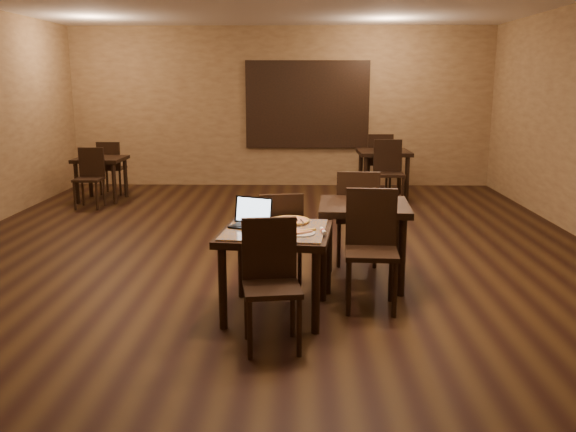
{
  "coord_description": "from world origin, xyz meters",
  "views": [
    {
      "loc": [
        0.37,
        -6.78,
        2.0
      ],
      "look_at": [
        0.27,
        -1.63,
        0.85
      ],
      "focal_mm": 38.0,
      "sensor_mm": 36.0,
      "label": 1
    }
  ],
  "objects_px": {
    "other_table_c": "(364,217)",
    "laptop": "(253,219)",
    "pizza_pan": "(290,222)",
    "other_table_c_chair_far": "(357,212)",
    "other_table_a_chair_far": "(379,159)",
    "tiled_table": "(276,241)",
    "chair_main_far": "(280,236)",
    "other_table_b": "(101,165)",
    "other_table_b_chair_near": "(90,174)",
    "other_table_c_chair_near": "(371,241)",
    "chair_main_near": "(271,275)",
    "other_table_b_chair_far": "(111,165)",
    "other_table_a": "(384,159)",
    "other_table_a_chair_near": "(388,168)"
  },
  "relations": [
    {
      "from": "other_table_b_chair_far",
      "to": "other_table_c_chair_near",
      "type": "height_order",
      "value": "other_table_c_chair_near"
    },
    {
      "from": "other_table_b",
      "to": "other_table_c_chair_near",
      "type": "relative_size",
      "value": 0.75
    },
    {
      "from": "other_table_a_chair_far",
      "to": "other_table_b_chair_far",
      "type": "bearing_deg",
      "value": 3.68
    },
    {
      "from": "laptop",
      "to": "other_table_a_chair_far",
      "type": "xyz_separation_m",
      "value": [
        1.85,
        5.99,
        -0.23
      ]
    },
    {
      "from": "laptop",
      "to": "other_table_a_chair_far",
      "type": "relative_size",
      "value": 0.4
    },
    {
      "from": "chair_main_far",
      "to": "other_table_b",
      "type": "bearing_deg",
      "value": -64.32
    },
    {
      "from": "other_table_a",
      "to": "other_table_a_chair_far",
      "type": "distance_m",
      "value": 0.62
    },
    {
      "from": "tiled_table",
      "to": "chair_main_far",
      "type": "relative_size",
      "value": 1.05
    },
    {
      "from": "other_table_a_chair_near",
      "to": "other_table_b",
      "type": "height_order",
      "value": "other_table_a_chair_near"
    },
    {
      "from": "tiled_table",
      "to": "other_table_c_chair_far",
      "type": "relative_size",
      "value": 0.96
    },
    {
      "from": "other_table_c_chair_far",
      "to": "pizza_pan",
      "type": "bearing_deg",
      "value": 63.44
    },
    {
      "from": "other_table_a_chair_far",
      "to": "other_table_b",
      "type": "distance_m",
      "value": 4.91
    },
    {
      "from": "chair_main_far",
      "to": "other_table_c_chair_far",
      "type": "xyz_separation_m",
      "value": [
        0.82,
        0.85,
        0.05
      ]
    },
    {
      "from": "other_table_a",
      "to": "other_table_c_chair_near",
      "type": "xyz_separation_m",
      "value": [
        -0.8,
        -5.25,
        -0.08
      ]
    },
    {
      "from": "other_table_a",
      "to": "other_table_a_chair_far",
      "type": "bearing_deg",
      "value": 88.41
    },
    {
      "from": "other_table_b",
      "to": "other_table_c",
      "type": "bearing_deg",
      "value": -45.86
    },
    {
      "from": "pizza_pan",
      "to": "other_table_a_chair_near",
      "type": "xyz_separation_m",
      "value": [
        1.53,
        4.63,
        -0.17
      ]
    },
    {
      "from": "laptop",
      "to": "other_table_c_chair_far",
      "type": "bearing_deg",
      "value": 74.94
    },
    {
      "from": "chair_main_far",
      "to": "other_table_a",
      "type": "distance_m",
      "value": 5.13
    },
    {
      "from": "other_table_a_chair_near",
      "to": "other_table_b_chair_near",
      "type": "relative_size",
      "value": 1.11
    },
    {
      "from": "chair_main_far",
      "to": "pizza_pan",
      "type": "xyz_separation_m",
      "value": [
        0.11,
        -0.38,
        0.22
      ]
    },
    {
      "from": "tiled_table",
      "to": "pizza_pan",
      "type": "xyz_separation_m",
      "value": [
        0.12,
        0.24,
        0.11
      ]
    },
    {
      "from": "pizza_pan",
      "to": "other_table_c_chair_far",
      "type": "relative_size",
      "value": 0.31
    },
    {
      "from": "chair_main_near",
      "to": "other_table_b",
      "type": "height_order",
      "value": "chair_main_near"
    },
    {
      "from": "pizza_pan",
      "to": "other_table_c_chair_far",
      "type": "height_order",
      "value": "other_table_c_chair_far"
    },
    {
      "from": "other_table_a_chair_near",
      "to": "other_table_a_chair_far",
      "type": "relative_size",
      "value": 1.0
    },
    {
      "from": "other_table_c",
      "to": "other_table_b",
      "type": "bearing_deg",
      "value": 136.81
    },
    {
      "from": "other_table_a",
      "to": "other_table_b_chair_far",
      "type": "height_order",
      "value": "other_table_b_chair_far"
    },
    {
      "from": "chair_main_near",
      "to": "other_table_c",
      "type": "xyz_separation_m",
      "value": [
        0.85,
        1.46,
        0.13
      ]
    },
    {
      "from": "chair_main_far",
      "to": "other_table_b_chair_far",
      "type": "bearing_deg",
      "value": -67.36
    },
    {
      "from": "pizza_pan",
      "to": "other_table_a",
      "type": "xyz_separation_m",
      "value": [
        1.53,
        5.24,
        -0.09
      ]
    },
    {
      "from": "other_table_a_chair_far",
      "to": "other_table_c_chair_near",
      "type": "bearing_deg",
      "value": 80.8
    },
    {
      "from": "chair_main_far",
      "to": "other_table_c",
      "type": "height_order",
      "value": "chair_main_far"
    },
    {
      "from": "tiled_table",
      "to": "other_table_a_chair_near",
      "type": "bearing_deg",
      "value": 77.56
    },
    {
      "from": "other_table_b_chair_far",
      "to": "other_table_c",
      "type": "distance_m",
      "value": 6.27
    },
    {
      "from": "tiled_table",
      "to": "laptop",
      "type": "xyz_separation_m",
      "value": [
        -0.2,
        0.11,
        0.17
      ]
    },
    {
      "from": "tiled_table",
      "to": "other_table_b_chair_far",
      "type": "distance_m",
      "value": 6.5
    },
    {
      "from": "other_table_a_chair_far",
      "to": "other_table_c_chair_near",
      "type": "relative_size",
      "value": 1.0
    },
    {
      "from": "other_table_c",
      "to": "laptop",
      "type": "bearing_deg",
      "value": -140.8
    },
    {
      "from": "chair_main_near",
      "to": "laptop",
      "type": "relative_size",
      "value": 2.32
    },
    {
      "from": "tiled_table",
      "to": "other_table_c_chair_near",
      "type": "relative_size",
      "value": 0.96
    },
    {
      "from": "other_table_a_chair_near",
      "to": "other_table_c_chair_near",
      "type": "relative_size",
      "value": 1.0
    },
    {
      "from": "other_table_a_chair_near",
      "to": "other_table_c_chair_near",
      "type": "height_order",
      "value": "other_table_a_chair_near"
    },
    {
      "from": "other_table_b_chair_near",
      "to": "laptop",
      "type": "bearing_deg",
      "value": -55.42
    },
    {
      "from": "laptop",
      "to": "other_table_b_chair_near",
      "type": "relative_size",
      "value": 0.44
    },
    {
      "from": "chair_main_far",
      "to": "other_table_c_chair_near",
      "type": "relative_size",
      "value": 0.92
    },
    {
      "from": "chair_main_near",
      "to": "other_table_c_chair_near",
      "type": "height_order",
      "value": "other_table_c_chair_near"
    },
    {
      "from": "other_table_b_chair_far",
      "to": "tiled_table",
      "type": "bearing_deg",
      "value": 120.16
    },
    {
      "from": "laptop",
      "to": "other_table_c_chair_far",
      "type": "distance_m",
      "value": 1.72
    },
    {
      "from": "pizza_pan",
      "to": "other_table_b",
      "type": "height_order",
      "value": "pizza_pan"
    }
  ]
}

